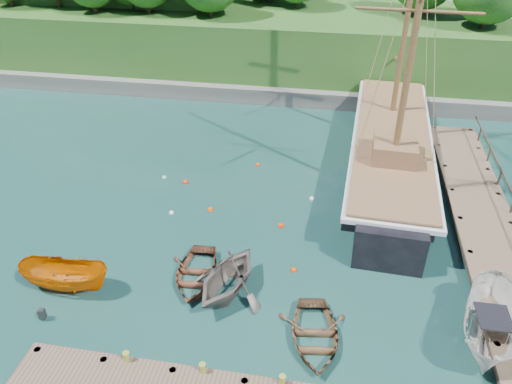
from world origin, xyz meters
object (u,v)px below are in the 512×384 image
cabin_boat_white (485,341)px  rowboat_2 (314,341)px  rowboat_1 (228,292)px  motorboat_orange (68,288)px  rowboat_0 (196,278)px  schooner (389,155)px

cabin_boat_white → rowboat_2: bearing=-155.0°
rowboat_1 → motorboat_orange: rowboat_1 is taller
rowboat_0 → cabin_boat_white: (12.88, -1.62, 0.00)m
rowboat_2 → schooner: schooner is taller
rowboat_2 → rowboat_0: bearing=145.9°
rowboat_2 → schooner: 15.65m
rowboat_1 → rowboat_2: size_ratio=1.05×
rowboat_0 → rowboat_2: (5.87, -2.82, 0.00)m
rowboat_2 → motorboat_orange: 11.64m
rowboat_2 → motorboat_orange: (-11.58, 1.15, 0.00)m
schooner → motorboat_orange: bearing=-134.4°
rowboat_1 → schooner: schooner is taller
rowboat_0 → motorboat_orange: bearing=-167.1°
rowboat_0 → rowboat_2: bearing=-29.1°
rowboat_2 → motorboat_orange: bearing=166.0°
motorboat_orange → cabin_boat_white: cabin_boat_white is taller
rowboat_2 → schooner: (3.65, 15.18, 1.10)m
rowboat_0 → motorboat_orange: motorboat_orange is taller
rowboat_2 → cabin_boat_white: bearing=1.4°
rowboat_1 → motorboat_orange: (-7.42, -1.04, 0.00)m
motorboat_orange → rowboat_1: bearing=-82.2°
motorboat_orange → rowboat_0: bearing=-73.8°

